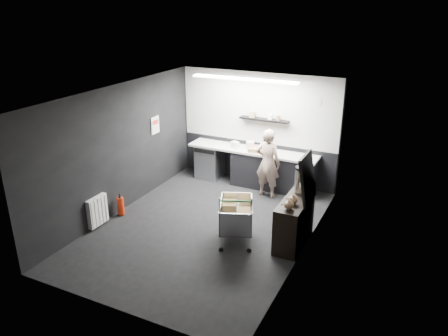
% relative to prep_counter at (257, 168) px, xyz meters
% --- Properties ---
extents(floor, '(5.50, 5.50, 0.00)m').
position_rel_prep_counter_xyz_m(floor, '(-0.14, -2.42, -0.46)').
color(floor, black).
rests_on(floor, ground).
extents(ceiling, '(5.50, 5.50, 0.00)m').
position_rel_prep_counter_xyz_m(ceiling, '(-0.14, -2.42, 2.24)').
color(ceiling, white).
rests_on(ceiling, wall_back).
extents(wall_back, '(5.50, 0.00, 5.50)m').
position_rel_prep_counter_xyz_m(wall_back, '(-0.14, 0.33, 0.89)').
color(wall_back, black).
rests_on(wall_back, floor).
extents(wall_front, '(5.50, 0.00, 5.50)m').
position_rel_prep_counter_xyz_m(wall_front, '(-0.14, -5.17, 0.89)').
color(wall_front, black).
rests_on(wall_front, floor).
extents(wall_left, '(0.00, 5.50, 5.50)m').
position_rel_prep_counter_xyz_m(wall_left, '(-2.14, -2.42, 0.89)').
color(wall_left, black).
rests_on(wall_left, floor).
extents(wall_right, '(0.00, 5.50, 5.50)m').
position_rel_prep_counter_xyz_m(wall_right, '(1.86, -2.42, 0.89)').
color(wall_right, black).
rests_on(wall_right, floor).
extents(kitchen_wall_panel, '(3.95, 0.02, 1.70)m').
position_rel_prep_counter_xyz_m(kitchen_wall_panel, '(-0.14, 0.31, 1.39)').
color(kitchen_wall_panel, silver).
rests_on(kitchen_wall_panel, wall_back).
extents(dado_panel, '(3.95, 0.02, 1.00)m').
position_rel_prep_counter_xyz_m(dado_panel, '(-0.14, 0.31, 0.04)').
color(dado_panel, black).
rests_on(dado_panel, wall_back).
extents(floating_shelf, '(1.20, 0.22, 0.04)m').
position_rel_prep_counter_xyz_m(floating_shelf, '(0.06, 0.20, 1.16)').
color(floating_shelf, black).
rests_on(floating_shelf, wall_back).
extents(wall_clock, '(0.20, 0.03, 0.20)m').
position_rel_prep_counter_xyz_m(wall_clock, '(1.26, 0.30, 1.69)').
color(wall_clock, silver).
rests_on(wall_clock, wall_back).
extents(poster, '(0.02, 0.30, 0.40)m').
position_rel_prep_counter_xyz_m(poster, '(-2.12, -1.12, 1.09)').
color(poster, silver).
rests_on(poster, wall_left).
extents(poster_red_band, '(0.02, 0.22, 0.10)m').
position_rel_prep_counter_xyz_m(poster_red_band, '(-2.11, -1.12, 1.16)').
color(poster_red_band, red).
rests_on(poster_red_band, poster).
extents(radiator, '(0.10, 0.50, 0.60)m').
position_rel_prep_counter_xyz_m(radiator, '(-2.08, -3.32, -0.11)').
color(radiator, silver).
rests_on(radiator, wall_left).
extents(ceiling_strip, '(2.40, 0.20, 0.04)m').
position_rel_prep_counter_xyz_m(ceiling_strip, '(-0.14, -0.57, 2.21)').
color(ceiling_strip, white).
rests_on(ceiling_strip, ceiling).
extents(prep_counter, '(3.20, 0.61, 0.90)m').
position_rel_prep_counter_xyz_m(prep_counter, '(0.00, 0.00, 0.00)').
color(prep_counter, black).
rests_on(prep_counter, floor).
extents(person, '(0.62, 0.44, 1.61)m').
position_rel_prep_counter_xyz_m(person, '(0.44, -0.45, 0.35)').
color(person, beige).
rests_on(person, floor).
extents(shopping_cart, '(0.93, 1.19, 1.08)m').
position_rel_prep_counter_xyz_m(shopping_cart, '(0.62, -2.61, 0.06)').
color(shopping_cart, silver).
rests_on(shopping_cart, floor).
extents(sideboard, '(0.50, 1.18, 1.76)m').
position_rel_prep_counter_xyz_m(sideboard, '(1.64, -2.20, 0.10)').
color(sideboard, black).
rests_on(sideboard, floor).
extents(fire_extinguisher, '(0.14, 0.14, 0.47)m').
position_rel_prep_counter_xyz_m(fire_extinguisher, '(-1.99, -2.72, -0.23)').
color(fire_extinguisher, red).
rests_on(fire_extinguisher, floor).
extents(cardboard_box, '(0.53, 0.43, 0.10)m').
position_rel_prep_counter_xyz_m(cardboard_box, '(0.08, -0.05, 0.49)').
color(cardboard_box, '#987751').
rests_on(cardboard_box, prep_counter).
extents(pink_tub, '(0.19, 0.19, 0.19)m').
position_rel_prep_counter_xyz_m(pink_tub, '(-0.19, 0.00, 0.54)').
color(pink_tub, silver).
rests_on(pink_tub, prep_counter).
extents(white_container, '(0.21, 0.19, 0.15)m').
position_rel_prep_counter_xyz_m(white_container, '(-0.57, -0.05, 0.52)').
color(white_container, silver).
rests_on(white_container, prep_counter).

